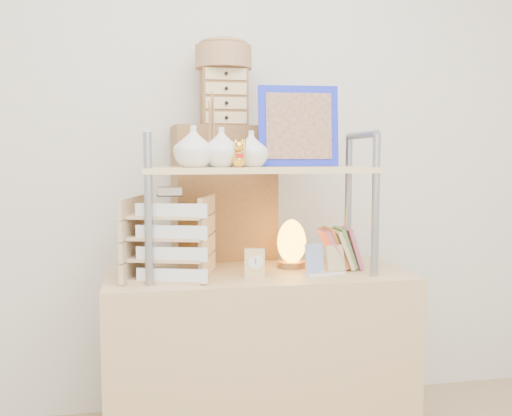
{
  "coord_description": "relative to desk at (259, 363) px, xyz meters",
  "views": [
    {
      "loc": [
        -0.44,
        -1.01,
        1.22
      ],
      "look_at": [
        -0.01,
        1.2,
        1.01
      ],
      "focal_mm": 40.0,
      "sensor_mm": 36.0,
      "label": 1
    }
  ],
  "objects": [
    {
      "name": "salt_lamp",
      "position": [
        0.16,
        0.08,
        0.48
      ],
      "size": [
        0.13,
        0.12,
        0.2
      ],
      "color": "brown",
      "rests_on": "desk"
    },
    {
      "name": "woven_basket",
      "position": [
        -0.09,
        0.35,
        1.28
      ],
      "size": [
        0.25,
        0.25,
        0.1
      ],
      "primitive_type": "cylinder",
      "color": "#89603E",
      "rests_on": "drawer_chest"
    },
    {
      "name": "cabinet",
      "position": [
        -0.09,
        0.37,
        0.3
      ],
      "size": [
        0.47,
        0.27,
        1.35
      ],
      "primitive_type": "cube",
      "rotation": [
        0.0,
        0.0,
        0.07
      ],
      "color": "brown",
      "rests_on": "ground"
    },
    {
      "name": "desk_clock",
      "position": [
        -0.03,
        -0.08,
        0.43
      ],
      "size": [
        0.08,
        0.05,
        0.11
      ],
      "color": "tan",
      "rests_on": "desk"
    },
    {
      "name": "drawer_chest",
      "position": [
        -0.09,
        0.35,
        1.1
      ],
      "size": [
        0.2,
        0.16,
        0.25
      ],
      "color": "brown",
      "rests_on": "cabinet"
    },
    {
      "name": "hutch",
      "position": [
        -0.02,
        0.01,
        0.81
      ],
      "size": [
        0.9,
        0.34,
        0.76
      ],
      "color": "gray",
      "rests_on": "desk"
    },
    {
      "name": "desk",
      "position": [
        0.0,
        0.0,
        0.0
      ],
      "size": [
        1.2,
        0.5,
        0.75
      ],
      "primitive_type": "cube",
      "color": "tan",
      "rests_on": "ground"
    },
    {
      "name": "letter_tray",
      "position": [
        -0.35,
        -0.04,
        0.51
      ],
      "size": [
        0.35,
        0.34,
        0.35
      ],
      "color": "tan",
      "rests_on": "desk"
    },
    {
      "name": "postcard_stand",
      "position": [
        0.25,
        -0.08,
        0.41
      ],
      "size": [
        0.18,
        0.09,
        0.12
      ],
      "color": "white",
      "rests_on": "desk"
    }
  ]
}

